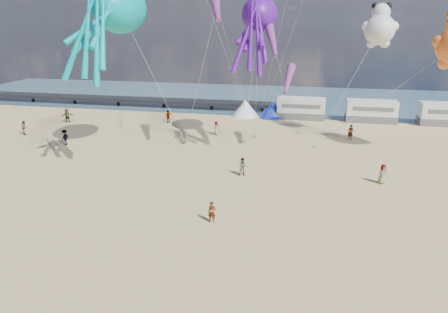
# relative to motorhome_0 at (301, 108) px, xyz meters

# --- Properties ---
(ground) EXTENTS (120.00, 120.00, 0.00)m
(ground) POSITION_rel_motorhome_0_xyz_m (-6.00, -40.00, -1.50)
(ground) COLOR #DBC07E
(ground) RESTS_ON ground
(water) EXTENTS (120.00, 120.00, 0.00)m
(water) POSITION_rel_motorhome_0_xyz_m (-6.00, 15.00, -1.48)
(water) COLOR #3A5B70
(water) RESTS_ON ground
(pier) EXTENTS (60.00, 3.00, 0.50)m
(pier) POSITION_rel_motorhome_0_xyz_m (-34.00, 4.00, -0.50)
(pier) COLOR black
(pier) RESTS_ON ground
(motorhome_0) EXTENTS (6.60, 2.50, 3.00)m
(motorhome_0) POSITION_rel_motorhome_0_xyz_m (0.00, 0.00, 0.00)
(motorhome_0) COLOR silver
(motorhome_0) RESTS_ON ground
(motorhome_1) EXTENTS (6.60, 2.50, 3.00)m
(motorhome_1) POSITION_rel_motorhome_0_xyz_m (9.50, 0.00, 0.00)
(motorhome_1) COLOR silver
(motorhome_1) RESTS_ON ground
(motorhome_2) EXTENTS (6.60, 2.50, 3.00)m
(motorhome_2) POSITION_rel_motorhome_0_xyz_m (19.00, 0.00, 0.00)
(motorhome_2) COLOR silver
(motorhome_2) RESTS_ON ground
(tent_white) EXTENTS (4.00, 4.00, 2.40)m
(tent_white) POSITION_rel_motorhome_0_xyz_m (-8.00, 0.00, -0.30)
(tent_white) COLOR white
(tent_white) RESTS_ON ground
(tent_blue) EXTENTS (4.00, 4.00, 2.40)m
(tent_blue) POSITION_rel_motorhome_0_xyz_m (-4.00, 0.00, -0.30)
(tent_blue) COLOR #1933CC
(tent_blue) RESTS_ON ground
(standing_person) EXTENTS (0.58, 0.40, 1.51)m
(standing_person) POSITION_rel_motorhome_0_xyz_m (-5.25, -32.88, -0.75)
(standing_person) COLOR tan
(standing_person) RESTS_ON ground
(beachgoer_0) EXTENTS (0.73, 0.59, 1.74)m
(beachgoer_0) POSITION_rel_motorhome_0_xyz_m (7.39, -23.19, -0.63)
(beachgoer_0) COLOR #7F6659
(beachgoer_0) RESTS_ON ground
(beachgoer_1) EXTENTS (0.95, 0.97, 1.69)m
(beachgoer_1) POSITION_rel_motorhome_0_xyz_m (-32.95, -15.41, -0.66)
(beachgoer_1) COLOR #7F6659
(beachgoer_1) RESTS_ON ground
(beachgoer_2) EXTENTS (0.77, 0.93, 1.77)m
(beachgoer_2) POSITION_rel_motorhome_0_xyz_m (-25.58, -18.42, -0.61)
(beachgoer_2) COLOR #7F6659
(beachgoer_2) RESTS_ON ground
(beachgoer_3) EXTENTS (1.24, 1.28, 1.76)m
(beachgoer_3) POSITION_rel_motorhome_0_xyz_m (-17.66, -6.22, -0.62)
(beachgoer_3) COLOR #7F6659
(beachgoer_3) RESTS_ON ground
(beachgoer_4) EXTENTS (1.08, 1.09, 1.85)m
(beachgoer_4) POSITION_rel_motorhome_0_xyz_m (-31.42, -8.63, -0.58)
(beachgoer_4) COLOR #7F6659
(beachgoer_4) RESTS_ON ground
(beachgoer_5) EXTENTS (1.72, 1.39, 1.84)m
(beachgoer_5) POSITION_rel_motorhome_0_xyz_m (5.96, -9.89, -0.58)
(beachgoer_5) COLOR #7F6659
(beachgoer_5) RESTS_ON ground
(beachgoer_6) EXTENTS (0.45, 0.65, 1.69)m
(beachgoer_6) POSITION_rel_motorhome_0_xyz_m (-9.90, -10.80, -0.65)
(beachgoer_6) COLOR #7F6659
(beachgoer_6) RESTS_ON ground
(beachgoer_7) EXTENTS (0.92, 0.71, 1.68)m
(beachgoer_7) POSITION_rel_motorhome_0_xyz_m (-4.55, -23.75, -0.66)
(beachgoer_7) COLOR #7F6659
(beachgoer_7) RESTS_ON ground
(sandbag_a) EXTENTS (0.50, 0.35, 0.22)m
(sandbag_a) POSITION_rel_motorhome_0_xyz_m (-12.64, -14.90, -1.39)
(sandbag_a) COLOR gray
(sandbag_a) RESTS_ON ground
(sandbag_b) EXTENTS (0.50, 0.35, 0.22)m
(sandbag_b) POSITION_rel_motorhome_0_xyz_m (-6.09, -13.61, -1.39)
(sandbag_b) COLOR gray
(sandbag_b) RESTS_ON ground
(sandbag_c) EXTENTS (0.50, 0.35, 0.22)m
(sandbag_c) POSITION_rel_motorhome_0_xyz_m (1.86, -13.77, -1.39)
(sandbag_c) COLOR gray
(sandbag_c) RESTS_ON ground
(sandbag_d) EXTENTS (0.50, 0.35, 0.22)m
(sandbag_d) POSITION_rel_motorhome_0_xyz_m (-0.12, -8.14, -1.39)
(sandbag_d) COLOR gray
(sandbag_d) RESTS_ON ground
(sandbag_e) EXTENTS (0.50, 0.35, 0.22)m
(sandbag_e) POSITION_rel_motorhome_0_xyz_m (-5.10, -11.20, -1.39)
(sandbag_e) COLOR gray
(sandbag_e) RESTS_ON ground
(kite_octopus_teal) EXTENTS (7.60, 10.56, 11.09)m
(kite_octopus_teal) POSITION_rel_motorhome_0_xyz_m (-17.01, -20.00, 12.86)
(kite_octopus_teal) COLOR #009EA8
(kite_octopus_purple) EXTENTS (3.87, 8.75, 9.93)m
(kite_octopus_purple) POSITION_rel_motorhome_0_xyz_m (-4.65, -13.26, 12.35)
(kite_octopus_purple) COLOR #50108B
(kite_panda) EXTENTS (3.90, 3.67, 5.51)m
(kite_panda) POSITION_rel_motorhome_0_xyz_m (7.84, -9.70, 10.84)
(kite_panda) COLOR white
(windsock_left) EXTENTS (2.82, 6.45, 6.39)m
(windsock_left) POSITION_rel_motorhome_0_xyz_m (-8.08, -18.62, 12.87)
(windsock_left) COLOR red
(windsock_mid) EXTENTS (2.30, 5.96, 5.88)m
(windsock_mid) POSITION_rel_motorhome_0_xyz_m (-2.96, -16.83, 9.95)
(windsock_mid) COLOR red
(windsock_right) EXTENTS (1.31, 4.65, 4.59)m
(windsock_right) POSITION_rel_motorhome_0_xyz_m (-1.30, -15.31, 6.09)
(windsock_right) COLOR red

